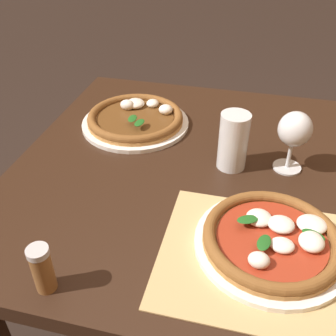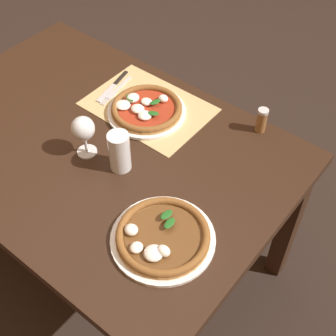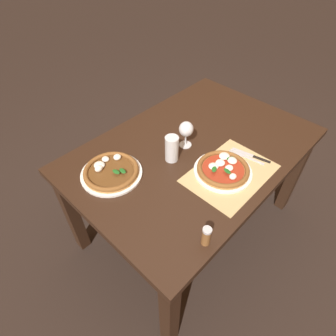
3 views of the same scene
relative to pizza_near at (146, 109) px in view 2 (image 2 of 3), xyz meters
name	(u,v)px [view 2 (image 2 of 3)]	position (x,y,z in m)	size (l,w,h in m)	color
ground_plane	(112,253)	(0.05, 0.23, -0.76)	(24.00, 24.00, 0.00)	black
dining_table	(97,160)	(0.05, 0.23, -0.12)	(1.39, 0.95, 0.74)	black
paper_placemat	(148,107)	(0.02, -0.03, -0.02)	(0.46, 0.32, 0.00)	tan
pizza_near	(146,109)	(0.00, 0.00, 0.00)	(0.30, 0.30, 0.05)	white
pizza_far	(162,237)	(-0.40, 0.40, 0.00)	(0.31, 0.31, 0.05)	white
wine_glass	(83,130)	(0.03, 0.28, 0.08)	(0.08, 0.08, 0.16)	silver
pint_glass	(120,152)	(-0.11, 0.26, 0.05)	(0.07, 0.07, 0.15)	silver
fork	(116,90)	(0.18, -0.03, -0.02)	(0.04, 0.20, 0.00)	#B7B7BC
knife	(113,86)	(0.21, -0.04, -0.02)	(0.06, 0.21, 0.01)	black
pepper_shaker	(262,120)	(-0.38, -0.19, 0.03)	(0.04, 0.04, 0.10)	brown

